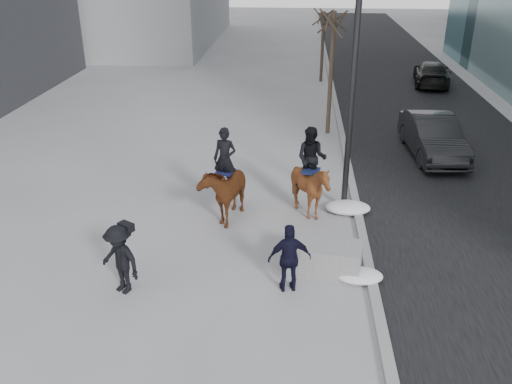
# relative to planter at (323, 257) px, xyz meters

# --- Properties ---
(ground) EXTENTS (120.00, 120.00, 0.00)m
(ground) POSITION_rel_planter_xyz_m (-1.80, 0.18, -0.38)
(ground) COLOR gray
(ground) RESTS_ON ground
(road) EXTENTS (8.00, 90.00, 0.01)m
(road) POSITION_rel_planter_xyz_m (5.20, 10.18, -0.38)
(road) COLOR black
(road) RESTS_ON ground
(curb) EXTENTS (0.25, 90.00, 0.12)m
(curb) POSITION_rel_planter_xyz_m (1.20, 10.18, -0.32)
(curb) COLOR gray
(curb) RESTS_ON ground
(planter) EXTENTS (2.06, 1.29, 0.77)m
(planter) POSITION_rel_planter_xyz_m (0.00, 0.00, 0.00)
(planter) COLOR gray
(planter) RESTS_ON ground
(car_near) EXTENTS (1.95, 4.86, 1.57)m
(car_near) POSITION_rel_planter_xyz_m (4.52, 8.54, 0.40)
(car_near) COLOR black
(car_near) RESTS_ON ground
(car_far) EXTENTS (2.58, 4.88, 1.35)m
(car_far) POSITION_rel_planter_xyz_m (6.97, 20.33, 0.29)
(car_far) COLOR black
(car_far) RESTS_ON ground
(tree_near) EXTENTS (1.20, 1.20, 5.69)m
(tree_near) POSITION_rel_planter_xyz_m (0.60, 11.02, 2.46)
(tree_near) COLOR #3A2C22
(tree_near) RESTS_ON ground
(tree_far) EXTENTS (1.20, 1.20, 4.46)m
(tree_far) POSITION_rel_planter_xyz_m (0.60, 20.70, 1.84)
(tree_far) COLOR #33291E
(tree_far) RESTS_ON ground
(mounted_left) EXTENTS (1.42, 2.31, 2.77)m
(mounted_left) POSITION_rel_planter_xyz_m (-2.84, 2.77, 0.65)
(mounted_left) COLOR #4E240F
(mounted_left) RESTS_ON ground
(mounted_right) EXTENTS (1.79, 1.93, 2.78)m
(mounted_right) POSITION_rel_planter_xyz_m (-0.29, 3.05, 0.73)
(mounted_right) COLOR #523110
(mounted_right) RESTS_ON ground
(feeder) EXTENTS (1.09, 0.95, 1.75)m
(feeder) POSITION_rel_planter_xyz_m (-0.83, -0.92, 0.49)
(feeder) COLOR black
(feeder) RESTS_ON ground
(camera_crew) EXTENTS (1.31, 1.13, 1.75)m
(camera_crew) POSITION_rel_planter_xyz_m (-4.79, -1.28, 0.50)
(camera_crew) COLOR black
(camera_crew) RESTS_ON ground
(lamppost) EXTENTS (0.25, 0.80, 9.09)m
(lamppost) POSITION_rel_planter_xyz_m (0.80, 3.67, 4.61)
(lamppost) COLOR black
(lamppost) RESTS_ON ground
(snow_piles) EXTENTS (1.38, 4.53, 0.35)m
(snow_piles) POSITION_rel_planter_xyz_m (0.90, 1.90, -0.22)
(snow_piles) COLOR silver
(snow_piles) RESTS_ON ground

